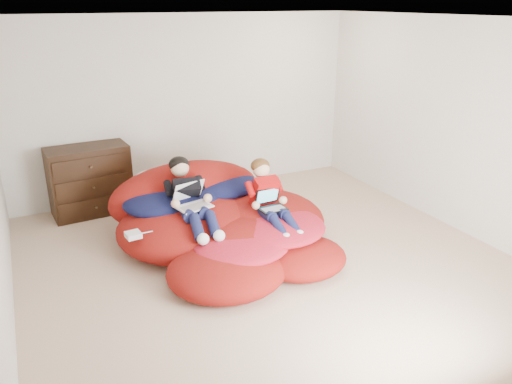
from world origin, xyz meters
The scene contains 9 objects.
room_shell centered at (0.00, 0.00, 0.22)m, with size 5.10×5.10×2.77m.
dresser centered at (-1.47, 2.23, 0.45)m, with size 1.04×0.60×0.91m.
beanbag_pile centered at (-0.28, 0.64, 0.26)m, with size 2.44×2.47×0.92m.
cream_pillow centered at (-0.88, 1.40, 0.62)m, with size 0.43×0.27×0.27m, color beige.
older_boy centered at (-0.63, 0.69, 0.66)m, with size 0.35×1.14×0.64m.
younger_boy centered at (0.18, 0.33, 0.63)m, with size 0.29×0.93×0.69m.
laptop_white centered at (-0.63, 0.60, 0.63)m, with size 0.41×0.44×0.24m.
laptop_black centered at (0.18, 0.29, 0.55)m, with size 0.30×0.28×0.21m.
power_adapter centered at (-1.32, 0.43, 0.42)m, with size 0.15×0.15×0.05m, color silver.
Camera 1 is at (-2.20, -4.23, 2.66)m, focal length 35.00 mm.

